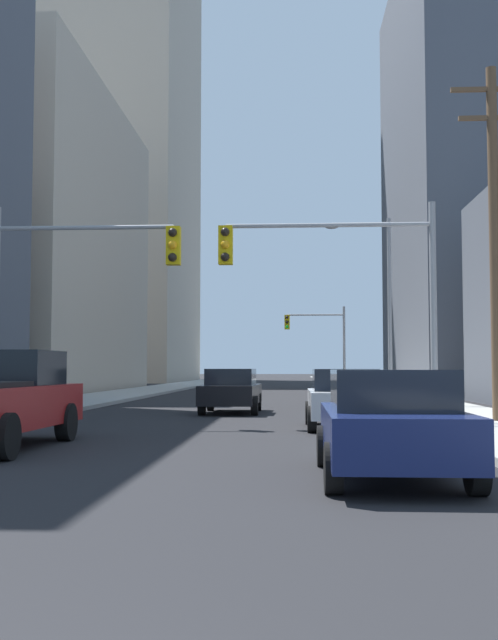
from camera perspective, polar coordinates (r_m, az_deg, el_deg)
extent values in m
cube|color=#9E9E99|center=(52.95, -7.09, -5.18)|extent=(3.83, 160.00, 0.15)
cube|color=#9E9E99|center=(52.35, 8.83, -5.18)|extent=(3.83, 160.00, 0.15)
cube|color=black|center=(16.31, -17.44, -3.42)|extent=(1.83, 1.83, 0.70)
cylinder|color=black|center=(16.76, -13.49, -7.42)|extent=(0.28, 0.80, 0.80)
cylinder|color=black|center=(13.50, -17.75, -8.30)|extent=(0.28, 0.80, 0.80)
cube|color=#141E4C|center=(10.92, 10.50, -8.26)|extent=(1.83, 4.21, 0.65)
cube|color=black|center=(10.74, 10.57, -5.14)|extent=(1.60, 1.91, 0.55)
cylinder|color=black|center=(12.22, 5.63, -9.34)|extent=(0.22, 0.64, 0.64)
cylinder|color=black|center=(12.41, 13.73, -9.16)|extent=(0.22, 0.64, 0.64)
cylinder|color=black|center=(9.55, 6.32, -10.94)|extent=(0.22, 0.64, 0.64)
cylinder|color=black|center=(9.79, 16.65, -10.63)|extent=(0.22, 0.64, 0.64)
cube|color=#B7BABF|center=(19.80, 7.14, -6.18)|extent=(1.82, 4.21, 0.65)
cube|color=black|center=(19.63, 7.15, -4.45)|extent=(1.59, 1.91, 0.55)
cylinder|color=black|center=(21.12, 4.54, -6.92)|extent=(0.22, 0.64, 0.64)
cylinder|color=black|center=(21.23, 9.24, -6.87)|extent=(0.22, 0.64, 0.64)
cylinder|color=black|center=(18.44, 4.73, -7.40)|extent=(0.22, 0.64, 0.64)
cylinder|color=black|center=(18.56, 10.11, -7.33)|extent=(0.22, 0.64, 0.64)
cube|color=black|center=(26.42, -1.33, -5.56)|extent=(1.94, 4.26, 0.65)
cube|color=black|center=(26.25, -1.35, -4.26)|extent=(1.65, 1.95, 0.55)
cylinder|color=black|center=(27.85, -2.89, -6.13)|extent=(0.22, 0.64, 0.64)
cylinder|color=black|center=(27.72, 0.68, -6.14)|extent=(0.22, 0.64, 0.64)
cylinder|color=black|center=(25.18, -3.54, -6.39)|extent=(0.22, 0.64, 0.64)
cylinder|color=black|center=(25.03, 0.41, -6.41)|extent=(0.22, 0.64, 0.64)
cylinder|color=gray|center=(21.60, -12.15, 6.76)|extent=(4.92, 0.12, 0.12)
cube|color=gold|center=(21.00, -5.66, 5.54)|extent=(0.38, 0.30, 1.05)
sphere|color=black|center=(20.89, -5.73, 6.53)|extent=(0.24, 0.24, 0.24)
sphere|color=#F9A514|center=(20.83, -5.73, 5.61)|extent=(0.24, 0.24, 0.24)
sphere|color=black|center=(20.78, -5.74, 4.68)|extent=(0.24, 0.24, 0.24)
cylinder|color=gray|center=(20.88, 13.62, 0.49)|extent=(0.18, 0.18, 6.00)
cylinder|color=gray|center=(20.86, 5.93, 7.06)|extent=(5.56, 0.12, 0.12)
cube|color=gold|center=(20.83, -1.76, 5.60)|extent=(0.38, 0.30, 1.05)
sphere|color=black|center=(20.72, -1.80, 6.60)|extent=(0.24, 0.24, 0.24)
sphere|color=#F9A514|center=(20.66, -1.80, 5.67)|extent=(0.24, 0.24, 0.24)
sphere|color=black|center=(20.61, -1.80, 4.74)|extent=(0.24, 0.24, 0.24)
cylinder|color=gray|center=(55.42, 7.12, -2.08)|extent=(0.18, 0.18, 6.00)
cylinder|color=gray|center=(55.43, 4.99, 0.39)|extent=(4.11, 0.12, 0.12)
cube|color=gold|center=(55.37, 2.86, -0.16)|extent=(0.38, 0.30, 1.05)
sphere|color=black|center=(55.22, 2.86, 0.20)|extent=(0.24, 0.24, 0.24)
sphere|color=black|center=(55.20, 2.86, -0.15)|extent=(0.24, 0.24, 0.24)
sphere|color=#19D833|center=(55.18, 2.86, -0.50)|extent=(0.24, 0.24, 0.24)
cylinder|color=brown|center=(21.69, 17.87, 5.40)|extent=(0.28, 0.28, 9.75)
cube|color=brown|center=(22.75, 17.65, 16.11)|extent=(2.20, 0.12, 0.12)
cube|color=brown|center=(22.49, 17.69, 14.19)|extent=(1.80, 0.12, 0.12)
cylinder|color=gray|center=(30.64, 10.47, 0.58)|extent=(0.16, 0.16, 7.50)
cylinder|color=gray|center=(30.97, 8.30, 7.13)|extent=(2.27, 0.10, 0.10)
ellipsoid|color=#4C4C51|center=(30.88, 6.19, 6.96)|extent=(0.56, 0.32, 0.20)
cube|color=#B7A893|center=(97.80, -11.88, 14.04)|extent=(24.14, 27.78, 62.17)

